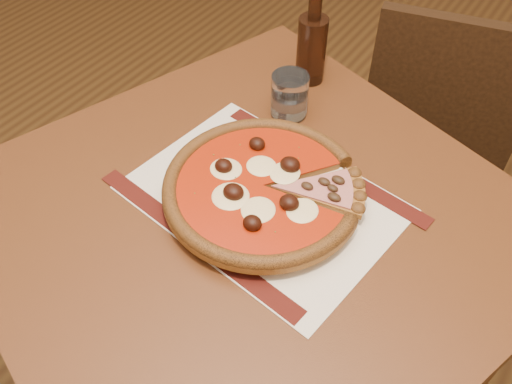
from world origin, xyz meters
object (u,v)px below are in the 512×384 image
plate (263,195)px  pizza (263,187)px  table (250,250)px  chair_far (437,118)px  bottle (312,46)px  water_glass (290,96)px

plate → pizza: 0.02m
table → chair_far: size_ratio=1.26×
table → bottle: size_ratio=5.25×
bottle → plate: bearing=-72.6°
table → bottle: bottle is taller
pizza → bottle: size_ratio=1.66×
pizza → plate: bearing=37.3°
table → bottle: 0.42m
pizza → water_glass: 0.23m
pizza → water_glass: size_ratio=3.81×
chair_far → plate: bearing=69.3°
plate → bottle: bearing=107.4°
table → chair_far: chair_far is taller
chair_far → bottle: bearing=50.7°
table → water_glass: size_ratio=12.05×
bottle → chair_far: bearing=64.3°
water_glass → bottle: 0.12m
pizza → bottle: 0.35m
water_glass → bottle: (-0.02, 0.12, 0.03)m
water_glass → bottle: size_ratio=0.44×
table → water_glass: water_glass is taller
table → pizza: 0.14m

